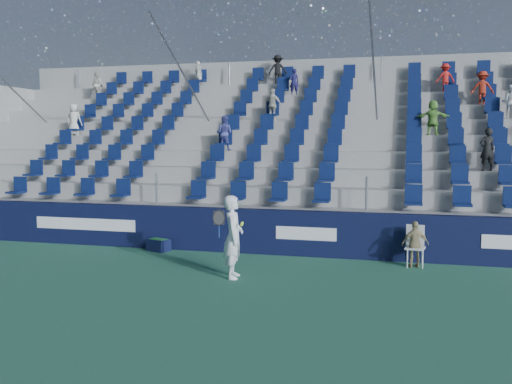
{
  "coord_description": "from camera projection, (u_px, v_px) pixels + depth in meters",
  "views": [
    {
      "loc": [
        4.01,
        -11.57,
        3.1
      ],
      "look_at": [
        0.2,
        2.8,
        1.7
      ],
      "focal_mm": 40.0,
      "sensor_mm": 36.0,
      "label": 1
    }
  ],
  "objects": [
    {
      "name": "ground",
      "position": [
        214.0,
        281.0,
        12.45
      ],
      "size": [
        70.0,
        70.0,
        0.0
      ],
      "primitive_type": "plane",
      "color": "#2E6D4F",
      "rests_on": "ground"
    },
    {
      "name": "sponsor_wall",
      "position": [
        252.0,
        231.0,
        15.42
      ],
      "size": [
        24.0,
        0.32,
        1.2
      ],
      "color": "black",
      "rests_on": "ground"
    },
    {
      "name": "grandstand",
      "position": [
        290.0,
        166.0,
        20.18
      ],
      "size": [
        24.0,
        8.17,
        6.63
      ],
      "color": "#989893",
      "rests_on": "ground"
    },
    {
      "name": "tennis_player",
      "position": [
        233.0,
        237.0,
        12.64
      ],
      "size": [
        0.69,
        0.75,
        1.85
      ],
      "color": "white",
      "rests_on": "ground"
    },
    {
      "name": "line_judge_chair",
      "position": [
        415.0,
        243.0,
        13.86
      ],
      "size": [
        0.5,
        0.52,
        1.0
      ],
      "color": "white",
      "rests_on": "ground"
    },
    {
      "name": "line_judge",
      "position": [
        415.0,
        244.0,
        13.72
      ],
      "size": [
        0.71,
        0.44,
        1.12
      ],
      "primitive_type": "imported",
      "rotation": [
        0.0,
        0.0,
        3.42
      ],
      "color": "tan",
      "rests_on": "ground"
    },
    {
      "name": "ball_bin",
      "position": [
        159.0,
        244.0,
        15.74
      ],
      "size": [
        0.7,
        0.57,
        0.34
      ],
      "color": "#0E1436",
      "rests_on": "ground"
    }
  ]
}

